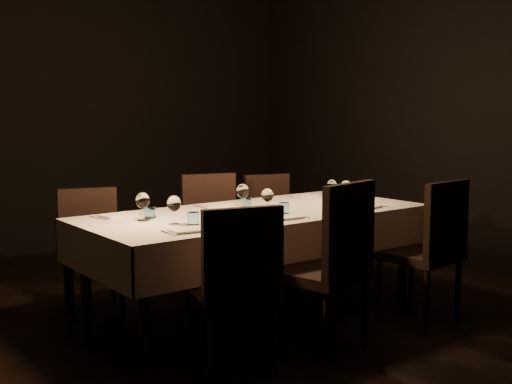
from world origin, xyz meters
TOP-DOWN VIEW (x-y plane):
  - room at (0.00, 0.00)m, footprint 5.01×6.01m
  - dining_table at (0.00, 0.00)m, footprint 2.52×1.12m
  - chair_near_left at (-0.73, -0.77)m, footprint 0.56×0.56m
  - place_setting_near_left at (-0.74, -0.22)m, footprint 0.34×0.41m
  - chair_near_center at (-0.07, -0.83)m, footprint 0.60×0.60m
  - place_setting_near_center at (0.01, -0.22)m, footprint 0.32×0.40m
  - chair_near_right at (0.92, -0.83)m, footprint 0.51×0.51m
  - place_setting_near_right at (0.79, -0.22)m, footprint 0.33×0.40m
  - chair_far_left at (-0.89, 0.85)m, footprint 0.53×0.53m
  - place_setting_far_left at (-0.83, 0.22)m, footprint 0.35×0.41m
  - chair_far_center at (0.12, 0.73)m, footprint 0.57×0.57m
  - place_setting_far_center at (-0.02, 0.22)m, footprint 0.35×0.41m
  - chair_far_right at (0.81, 0.83)m, footprint 0.53×0.53m
  - place_setting_far_right at (0.87, 0.22)m, footprint 0.30×0.39m

SIDE VIEW (x-z plane):
  - chair_far_left at x=-0.89m, z-range 0.05..0.95m
  - chair_far_right at x=0.81m, z-range 0.05..0.95m
  - chair_far_center at x=0.12m, z-range 0.05..1.00m
  - chair_near_left at x=-0.73m, z-range 0.05..1.01m
  - chair_near_right at x=0.92m, z-range 0.05..1.04m
  - chair_near_center at x=-0.07m, z-range 0.05..1.10m
  - dining_table at x=0.00m, z-range 0.31..1.07m
  - place_setting_far_right at x=0.87m, z-range 0.74..0.91m
  - place_setting_near_center at x=0.01m, z-range 0.74..0.92m
  - place_setting_near_right at x=0.79m, z-range 0.74..0.92m
  - place_setting_near_left at x=-0.74m, z-range 0.74..0.93m
  - place_setting_far_center at x=-0.02m, z-range 0.74..0.93m
  - place_setting_far_left at x=-0.83m, z-range 0.74..0.93m
  - room at x=0.00m, z-range -0.01..3.01m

